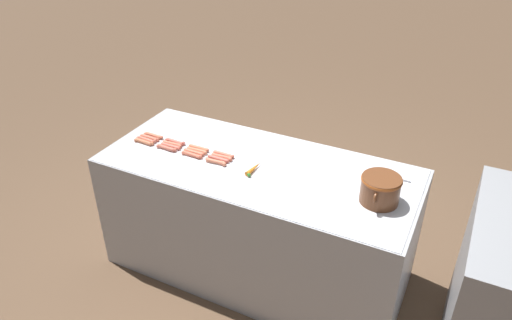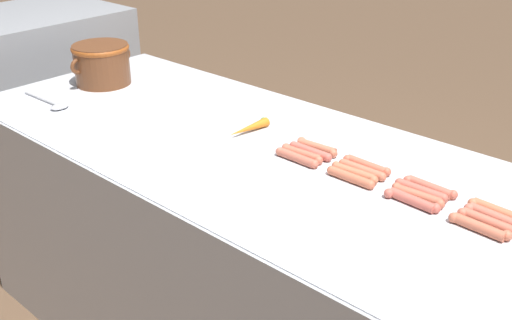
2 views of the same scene
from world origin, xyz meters
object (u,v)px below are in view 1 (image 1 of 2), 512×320
(hot_dog_8, at_px, (146,140))
(hot_dog_3, at_px, (224,154))
(hot_dog_2, at_px, (199,148))
(hot_dog_12, at_px, (144,142))
(hot_dog_13, at_px, (166,148))
(hot_dog_14, at_px, (192,155))
(hot_dog_4, at_px, (150,138))
(hot_dog_0, at_px, (153,136))
(carrot, at_px, (254,168))
(hot_dog_10, at_px, (194,152))
(hot_dog_1, at_px, (175,142))
(hot_dog_6, at_px, (197,150))
(hot_dog_11, at_px, (218,159))
(hot_dog_7, at_px, (222,157))
(hot_dog_15, at_px, (216,162))
(bean_pot, at_px, (380,188))
(serving_spoon, at_px, (378,173))
(hot_dog_9, at_px, (170,146))

(hot_dog_8, bearing_deg, hot_dog_3, 96.51)
(hot_dog_2, xyz_separation_m, hot_dog_12, (0.10, -0.38, 0.00))
(hot_dog_12, xyz_separation_m, hot_dog_13, (0.00, 0.19, 0.00))
(hot_dog_14, bearing_deg, hot_dog_4, -99.40)
(hot_dog_0, distance_m, carrot, 0.83)
(hot_dog_8, xyz_separation_m, hot_dog_10, (-0.00, 0.39, 0.00))
(hot_dog_0, relative_size, hot_dog_8, 1.00)
(hot_dog_0, height_order, hot_dog_10, same)
(hot_dog_1, bearing_deg, hot_dog_6, 81.08)
(hot_dog_8, relative_size, hot_dog_11, 1.00)
(hot_dog_13, bearing_deg, hot_dog_8, -99.38)
(hot_dog_4, xyz_separation_m, hot_dog_7, (0.00, 0.58, 0.00))
(hot_dog_7, bearing_deg, hot_dog_15, -4.03)
(carrot, bearing_deg, hot_dog_10, -90.60)
(hot_dog_0, xyz_separation_m, hot_dog_4, (0.03, -0.01, 0.00))
(hot_dog_7, height_order, bean_pot, bean_pot)
(hot_dog_0, bearing_deg, serving_spoon, 98.65)
(hot_dog_4, relative_size, hot_dog_10, 1.00)
(hot_dog_3, bearing_deg, hot_dog_13, -75.75)
(hot_dog_3, bearing_deg, hot_dog_8, -83.49)
(hot_dog_4, distance_m, hot_dog_6, 0.39)
(hot_dog_6, bearing_deg, hot_dog_0, -95.22)
(hot_dog_7, distance_m, hot_dog_9, 0.38)
(hot_dog_13, relative_size, bean_pot, 0.55)
(hot_dog_4, xyz_separation_m, carrot, (0.04, 0.83, 0.00))
(hot_dog_4, xyz_separation_m, hot_dog_15, (0.07, 0.58, 0.00))
(hot_dog_7, bearing_deg, hot_dog_14, -71.08)
(hot_dog_1, height_order, hot_dog_15, same)
(hot_dog_13, bearing_deg, carrot, 92.67)
(hot_dog_10, height_order, hot_dog_13, same)
(hot_dog_9, xyz_separation_m, bean_pot, (-0.02, 1.41, 0.08))
(hot_dog_1, relative_size, hot_dog_6, 1.00)
(hot_dog_0, height_order, hot_dog_1, same)
(hot_dog_12, relative_size, hot_dog_13, 1.00)
(hot_dog_6, bearing_deg, hot_dog_1, -98.92)
(hot_dog_0, relative_size, hot_dog_11, 1.00)
(hot_dog_1, bearing_deg, hot_dog_13, -0.74)
(hot_dog_14, xyz_separation_m, carrot, (-0.03, 0.44, 0.00))
(hot_dog_9, bearing_deg, hot_dog_6, 99.47)
(hot_dog_13, bearing_deg, hot_dog_4, -109.10)
(hot_dog_4, relative_size, hot_dog_6, 1.00)
(bean_pot, height_order, serving_spoon, bean_pot)
(hot_dog_6, relative_size, carrot, 0.86)
(hot_dog_10, distance_m, hot_dog_14, 0.03)
(hot_dog_3, relative_size, hot_dog_10, 1.00)
(hot_dog_11, bearing_deg, hot_dog_0, -96.60)
(hot_dog_7, xyz_separation_m, hot_dog_9, (0.03, -0.38, 0.00))
(hot_dog_6, bearing_deg, hot_dog_13, -72.17)
(hot_dog_8, relative_size, hot_dog_9, 1.00)
(hot_dog_6, height_order, hot_dog_12, same)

